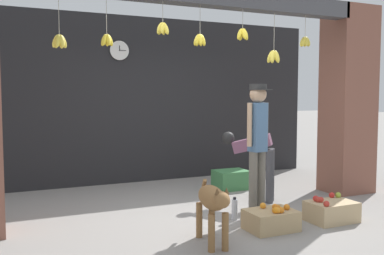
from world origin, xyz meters
The scene contains 11 objects.
ground_plane centered at (0.00, 0.00, 0.00)m, with size 60.00×60.00×0.00m, color gray.
shop_back_wall centered at (0.00, 2.47, 1.48)m, with size 6.74×0.12×2.95m, color #232326.
shop_pillar_right centered at (2.72, 0.30, 1.48)m, with size 0.70×0.60×2.95m, color brown.
dog centered at (-0.40, -1.06, 0.46)m, with size 0.34×0.87×0.67m.
shopkeeper centered at (0.63, -0.30, 1.01)m, with size 0.34×0.29×1.70m.
worker_stooping centered at (1.03, 0.36, 0.67)m, with size 0.67×0.61×1.02m.
fruit_crate_oranges centered at (0.44, -0.89, 0.12)m, with size 0.56×0.42×0.30m.
fruit_crate_apples centered at (1.32, -0.91, 0.13)m, with size 0.58×0.41×0.32m.
produce_box_green centered at (1.10, 1.23, 0.15)m, with size 0.54×0.43×0.31m, color #42844C.
water_bottle centered at (0.26, -0.37, 0.14)m, with size 0.07×0.07×0.29m.
wall_clock centered at (-0.47, 2.39, 2.34)m, with size 0.35×0.03×0.35m.
Camera 1 is at (-2.38, -4.95, 1.56)m, focal length 40.00 mm.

